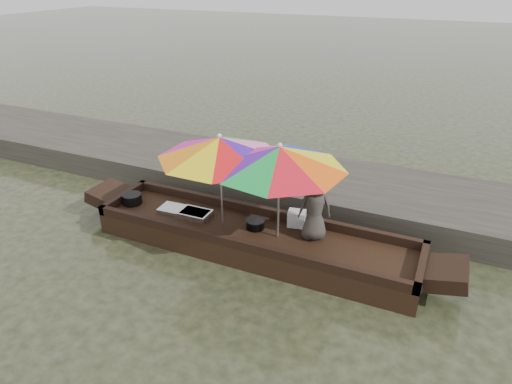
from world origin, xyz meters
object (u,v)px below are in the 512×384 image
at_px(supply_bag, 297,218).
at_px(cooking_pot, 132,199).
at_px(boat_hull, 253,240).
at_px(umbrella_stern, 279,192).
at_px(charcoal_grill, 255,224).
at_px(tray_scallop, 175,209).
at_px(tray_crayfish, 195,214).
at_px(vendor, 315,208).
at_px(umbrella_bow, 221,181).

bearing_deg(supply_bag, cooking_pot, -170.85).
height_order(boat_hull, umbrella_stern, umbrella_stern).
bearing_deg(charcoal_grill, tray_scallop, -178.22).
xyz_separation_m(cooking_pot, umbrella_stern, (2.78, 0.02, 0.69)).
distance_m(tray_crayfish, umbrella_stern, 1.68).
relative_size(tray_crayfish, supply_bag, 1.86).
bearing_deg(tray_crayfish, umbrella_stern, -1.23).
bearing_deg(charcoal_grill, vendor, 6.44).
xyz_separation_m(tray_scallop, charcoal_grill, (1.51, 0.05, 0.04)).
xyz_separation_m(vendor, umbrella_bow, (-1.48, -0.20, 0.26)).
xyz_separation_m(boat_hull, tray_scallop, (-1.52, 0.05, 0.21)).
xyz_separation_m(vendor, umbrella_stern, (-0.51, -0.20, 0.26)).
relative_size(boat_hull, umbrella_bow, 2.69).
relative_size(tray_crayfish, umbrella_bow, 0.27).
distance_m(tray_crayfish, supply_bag, 1.72).
height_order(boat_hull, umbrella_bow, umbrella_bow).
relative_size(cooking_pot, tray_scallop, 0.65).
bearing_deg(boat_hull, tray_crayfish, 178.30).
height_order(boat_hull, charcoal_grill, charcoal_grill).
distance_m(tray_crayfish, umbrella_bow, 0.91).
bearing_deg(vendor, tray_crayfish, -20.24).
relative_size(cooking_pot, vendor, 0.33).
relative_size(tray_crayfish, vendor, 0.51).
bearing_deg(cooking_pot, tray_scallop, 4.90).
xyz_separation_m(cooking_pot, charcoal_grill, (2.35, 0.12, -0.02)).
distance_m(charcoal_grill, umbrella_bow, 0.90).
xyz_separation_m(cooking_pot, vendor, (3.29, 0.23, 0.43)).
height_order(charcoal_grill, vendor, vendor).
bearing_deg(umbrella_stern, boat_hull, 180.00).
relative_size(charcoal_grill, umbrella_bow, 0.15).
relative_size(supply_bag, umbrella_bow, 0.14).
height_order(boat_hull, supply_bag, supply_bag).
height_order(charcoal_grill, supply_bag, supply_bag).
distance_m(tray_crayfish, vendor, 2.09).
distance_m(tray_scallop, supply_bag, 2.13).
distance_m(cooking_pot, umbrella_stern, 2.87).
bearing_deg(tray_crayfish, tray_scallop, 177.56).
xyz_separation_m(charcoal_grill, supply_bag, (0.58, 0.35, 0.06)).
bearing_deg(boat_hull, vendor, 12.37).
height_order(tray_crayfish, umbrella_bow, umbrella_bow).
bearing_deg(cooking_pot, umbrella_stern, 0.45).
relative_size(boat_hull, charcoal_grill, 17.97).
height_order(supply_bag, vendor, vendor).
height_order(supply_bag, umbrella_stern, umbrella_stern).
bearing_deg(cooking_pot, tray_crayfish, 2.46).
bearing_deg(boat_hull, supply_bag, 38.53).
bearing_deg(vendor, supply_bag, -59.06).
bearing_deg(supply_bag, tray_scallop, -169.16).
height_order(tray_scallop, charcoal_grill, charcoal_grill).
height_order(vendor, umbrella_stern, umbrella_stern).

